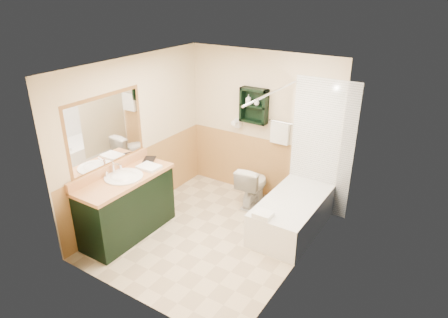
{
  "coord_description": "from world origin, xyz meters",
  "views": [
    {
      "loc": [
        2.75,
        -3.91,
        3.33
      ],
      "look_at": [
        0.12,
        0.2,
        1.14
      ],
      "focal_mm": 32.0,
      "sensor_mm": 36.0,
      "label": 1
    }
  ],
  "objects_px": {
    "vanity_book": "(143,153)",
    "soap_bottle_b": "(257,103)",
    "wall_shelf": "(254,106)",
    "vanity": "(127,206)",
    "toilet": "(253,185)",
    "bathtub": "(292,214)",
    "soap_bottle_a": "(248,102)",
    "hair_dryer": "(238,123)"
  },
  "relations": [
    {
      "from": "vanity",
      "to": "vanity_book",
      "type": "xyz_separation_m",
      "value": [
        -0.17,
        0.57,
        0.56
      ]
    },
    {
      "from": "soap_bottle_a",
      "to": "soap_bottle_b",
      "type": "height_order",
      "value": "soap_bottle_b"
    },
    {
      "from": "toilet",
      "to": "soap_bottle_b",
      "type": "height_order",
      "value": "soap_bottle_b"
    },
    {
      "from": "vanity",
      "to": "hair_dryer",
      "type": "bearing_deg",
      "value": 73.53
    },
    {
      "from": "hair_dryer",
      "to": "bathtub",
      "type": "relative_size",
      "value": 0.16
    },
    {
      "from": "bathtub",
      "to": "soap_bottle_b",
      "type": "bearing_deg",
      "value": 147.01
    },
    {
      "from": "bathtub",
      "to": "soap_bottle_a",
      "type": "height_order",
      "value": "soap_bottle_a"
    },
    {
      "from": "hair_dryer",
      "to": "vanity_book",
      "type": "relative_size",
      "value": 1.08
    },
    {
      "from": "wall_shelf",
      "to": "bathtub",
      "type": "relative_size",
      "value": 0.37
    },
    {
      "from": "hair_dryer",
      "to": "vanity",
      "type": "bearing_deg",
      "value": -106.47
    },
    {
      "from": "vanity",
      "to": "soap_bottle_a",
      "type": "xyz_separation_m",
      "value": [
        0.8,
        1.98,
        1.15
      ]
    },
    {
      "from": "wall_shelf",
      "to": "vanity_book",
      "type": "height_order",
      "value": "wall_shelf"
    },
    {
      "from": "bathtub",
      "to": "soap_bottle_b",
      "type": "xyz_separation_m",
      "value": [
        -0.97,
        0.63,
        1.36
      ]
    },
    {
      "from": "vanity",
      "to": "toilet",
      "type": "xyz_separation_m",
      "value": [
        1.08,
        1.69,
        -0.12
      ]
    },
    {
      "from": "bathtub",
      "to": "soap_bottle_b",
      "type": "height_order",
      "value": "soap_bottle_b"
    },
    {
      "from": "soap_bottle_a",
      "to": "soap_bottle_b",
      "type": "xyz_separation_m",
      "value": [
        0.15,
        0.0,
        0.01
      ]
    },
    {
      "from": "bathtub",
      "to": "toilet",
      "type": "height_order",
      "value": "toilet"
    },
    {
      "from": "bathtub",
      "to": "toilet",
      "type": "xyz_separation_m",
      "value": [
        -0.84,
        0.34,
        0.08
      ]
    },
    {
      "from": "vanity_book",
      "to": "soap_bottle_b",
      "type": "relative_size",
      "value": 2.1
    },
    {
      "from": "vanity_book",
      "to": "soap_bottle_a",
      "type": "xyz_separation_m",
      "value": [
        0.96,
        1.41,
        0.59
      ]
    },
    {
      "from": "wall_shelf",
      "to": "toilet",
      "type": "height_order",
      "value": "wall_shelf"
    },
    {
      "from": "wall_shelf",
      "to": "toilet",
      "type": "xyz_separation_m",
      "value": [
        0.18,
        -0.3,
        -1.22
      ]
    },
    {
      "from": "vanity",
      "to": "soap_bottle_b",
      "type": "height_order",
      "value": "soap_bottle_b"
    },
    {
      "from": "wall_shelf",
      "to": "soap_bottle_a",
      "type": "height_order",
      "value": "wall_shelf"
    },
    {
      "from": "vanity_book",
      "to": "soap_bottle_a",
      "type": "distance_m",
      "value": 1.81
    },
    {
      "from": "wall_shelf",
      "to": "vanity",
      "type": "relative_size",
      "value": 0.39
    },
    {
      "from": "toilet",
      "to": "vanity_book",
      "type": "relative_size",
      "value": 3.06
    },
    {
      "from": "wall_shelf",
      "to": "vanity",
      "type": "distance_m",
      "value": 2.44
    },
    {
      "from": "hair_dryer",
      "to": "soap_bottle_b",
      "type": "height_order",
      "value": "soap_bottle_b"
    },
    {
      "from": "hair_dryer",
      "to": "vanity_book",
      "type": "distance_m",
      "value": 1.64
    },
    {
      "from": "vanity",
      "to": "soap_bottle_b",
      "type": "xyz_separation_m",
      "value": [
        0.95,
        1.98,
        1.16
      ]
    },
    {
      "from": "hair_dryer",
      "to": "soap_bottle_a",
      "type": "bearing_deg",
      "value": -8.41
    },
    {
      "from": "vanity",
      "to": "vanity_book",
      "type": "bearing_deg",
      "value": 106.12
    },
    {
      "from": "bathtub",
      "to": "vanity_book",
      "type": "relative_size",
      "value": 6.73
    },
    {
      "from": "vanity_book",
      "to": "soap_bottle_b",
      "type": "xyz_separation_m",
      "value": [
        1.11,
        1.41,
        0.59
      ]
    },
    {
      "from": "bathtub",
      "to": "vanity_book",
      "type": "xyz_separation_m",
      "value": [
        -2.08,
        -0.78,
        0.76
      ]
    },
    {
      "from": "vanity_book",
      "to": "vanity",
      "type": "bearing_deg",
      "value": -102.53
    },
    {
      "from": "bathtub",
      "to": "vanity_book",
      "type": "height_order",
      "value": "vanity_book"
    },
    {
      "from": "hair_dryer",
      "to": "bathtub",
      "type": "bearing_deg",
      "value": -26.54
    },
    {
      "from": "wall_shelf",
      "to": "hair_dryer",
      "type": "relative_size",
      "value": 2.29
    },
    {
      "from": "soap_bottle_b",
      "to": "toilet",
      "type": "bearing_deg",
      "value": -65.68
    },
    {
      "from": "soap_bottle_a",
      "to": "soap_bottle_b",
      "type": "relative_size",
      "value": 1.43
    }
  ]
}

